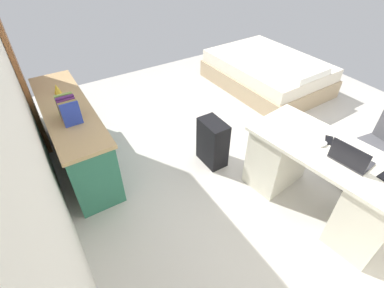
{
  "coord_description": "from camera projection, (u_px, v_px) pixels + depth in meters",
  "views": [
    {
      "loc": [
        -2.06,
        2.17,
        2.39
      ],
      "look_at": [
        -0.21,
        1.03,
        0.6
      ],
      "focal_mm": 26.94,
      "sensor_mm": 36.0,
      "label": 1
    }
  ],
  "objects": [
    {
      "name": "computer_mouse",
      "position": [
        323.0,
        144.0,
        2.57
      ],
      "size": [
        0.07,
        0.11,
        0.03
      ],
      "primitive_type": "ellipsoid",
      "rotation": [
        0.0,
        0.0,
        0.13
      ],
      "color": "white",
      "rests_on": "desk"
    },
    {
      "name": "bed",
      "position": [
        267.0,
        73.0,
        4.84
      ],
      "size": [
        1.94,
        1.46,
        0.58
      ],
      "color": "tan",
      "rests_on": "ground_plane"
    },
    {
      "name": "cell_phone_by_mouse",
      "position": [
        329.0,
        140.0,
        2.62
      ],
      "size": [
        0.13,
        0.15,
        0.01
      ],
      "primitive_type": "cube",
      "rotation": [
        0.0,
        0.0,
        0.64
      ],
      "color": "black",
      "rests_on": "desk"
    },
    {
      "name": "ground_plane",
      "position": [
        251.0,
        145.0,
        3.75
      ],
      "size": [
        5.65,
        5.65,
        0.0
      ],
      "primitive_type": "plane",
      "color": "beige"
    },
    {
      "name": "door_wooden",
      "position": [
        15.0,
        63.0,
        3.28
      ],
      "size": [
        0.88,
        0.05,
        2.04
      ],
      "primitive_type": "cube",
      "color": "brown",
      "rests_on": "ground_plane"
    },
    {
      "name": "wall_back",
      "position": [
        12.0,
        102.0,
        1.93
      ],
      "size": [
        4.41,
        0.1,
        2.76
      ],
      "primitive_type": "cube",
      "color": "white",
      "rests_on": "ground_plane"
    },
    {
      "name": "book_row",
      "position": [
        69.0,
        109.0,
        2.79
      ],
      "size": [
        0.27,
        0.17,
        0.24
      ],
      "color": "#273BA5",
      "rests_on": "credenza"
    },
    {
      "name": "desk",
      "position": [
        320.0,
        178.0,
        2.75
      ],
      "size": [
        1.51,
        0.84,
        0.75
      ],
      "color": "silver",
      "rests_on": "ground_plane"
    },
    {
      "name": "figurine_small",
      "position": [
        57.0,
        89.0,
        3.23
      ],
      "size": [
        0.08,
        0.08,
        0.11
      ],
      "primitive_type": "cone",
      "color": "gold",
      "rests_on": "credenza"
    },
    {
      "name": "office_chair",
      "position": [
        379.0,
        154.0,
        2.98
      ],
      "size": [
        0.52,
        0.52,
        0.94
      ],
      "color": "black",
      "rests_on": "ground_plane"
    },
    {
      "name": "suitcase_black",
      "position": [
        213.0,
        142.0,
        3.34
      ],
      "size": [
        0.36,
        0.22,
        0.57
      ],
      "primitive_type": "cube",
      "rotation": [
        0.0,
        0.0,
        0.01
      ],
      "color": "black",
      "rests_on": "ground_plane"
    },
    {
      "name": "laptop",
      "position": [
        350.0,
        158.0,
        2.37
      ],
      "size": [
        0.34,
        0.26,
        0.21
      ],
      "color": "#333338",
      "rests_on": "desk"
    },
    {
      "name": "credenza",
      "position": [
        75.0,
        135.0,
        3.28
      ],
      "size": [
        1.8,
        0.48,
        0.77
      ],
      "color": "#2D7056",
      "rests_on": "ground_plane"
    }
  ]
}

